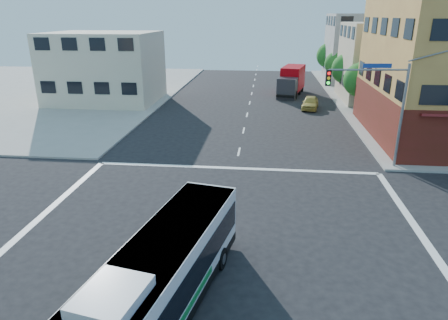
# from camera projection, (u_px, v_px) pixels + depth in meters

# --- Properties ---
(ground) EXTENTS (120.00, 120.00, 0.00)m
(ground) POSITION_uv_depth(u_px,v_px,m) (219.00, 243.00, 18.37)
(ground) COLOR black
(ground) RESTS_ON ground
(building_east_near) EXTENTS (12.06, 10.06, 9.00)m
(building_east_near) POSITION_uv_depth(u_px,v_px,m) (396.00, 63.00, 46.87)
(building_east_near) COLOR #BFB092
(building_east_near) RESTS_ON ground
(building_east_far) EXTENTS (12.06, 10.06, 10.00)m
(building_east_far) POSITION_uv_depth(u_px,v_px,m) (369.00, 49.00, 59.77)
(building_east_far) COLOR #ACACA7
(building_east_far) RESTS_ON ground
(building_west) EXTENTS (12.06, 10.06, 8.00)m
(building_west) POSITION_uv_depth(u_px,v_px,m) (105.00, 68.00, 46.68)
(building_west) COLOR beige
(building_west) RESTS_ON ground
(signal_mast_ne) EXTENTS (7.91, 1.13, 8.07)m
(signal_mast_ne) POSITION_uv_depth(u_px,v_px,m) (378.00, 95.00, 25.68)
(signal_mast_ne) COLOR slate
(signal_mast_ne) RESTS_ON ground
(street_tree_a) EXTENTS (3.60, 3.60, 5.53)m
(street_tree_a) POSITION_uv_depth(u_px,v_px,m) (362.00, 78.00, 42.03)
(street_tree_a) COLOR #372014
(street_tree_a) RESTS_ON ground
(street_tree_b) EXTENTS (3.80, 3.80, 5.79)m
(street_tree_b) POSITION_uv_depth(u_px,v_px,m) (348.00, 67.00, 49.45)
(street_tree_b) COLOR #372014
(street_tree_b) RESTS_ON ground
(street_tree_c) EXTENTS (3.40, 3.40, 5.29)m
(street_tree_c) POSITION_uv_depth(u_px,v_px,m) (337.00, 62.00, 57.02)
(street_tree_c) COLOR #372014
(street_tree_c) RESTS_ON ground
(street_tree_d) EXTENTS (4.00, 4.00, 6.03)m
(street_tree_d) POSITION_uv_depth(u_px,v_px,m) (330.00, 54.00, 64.35)
(street_tree_d) COLOR #372014
(street_tree_d) RESTS_ON ground
(transit_bus) EXTENTS (4.31, 10.88, 3.15)m
(transit_bus) POSITION_uv_depth(u_px,v_px,m) (159.00, 282.00, 13.24)
(transit_bus) COLOR black
(transit_bus) RESTS_ON ground
(box_truck) EXTENTS (3.99, 8.21, 3.56)m
(box_truck) POSITION_uv_depth(u_px,v_px,m) (291.00, 82.00, 51.50)
(box_truck) COLOR #29282E
(box_truck) RESTS_ON ground
(parked_car) EXTENTS (2.35, 4.33, 1.40)m
(parked_car) POSITION_uv_depth(u_px,v_px,m) (310.00, 103.00, 44.10)
(parked_car) COLOR gold
(parked_car) RESTS_ON ground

